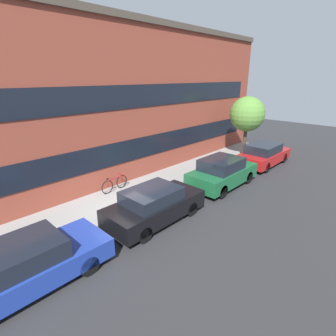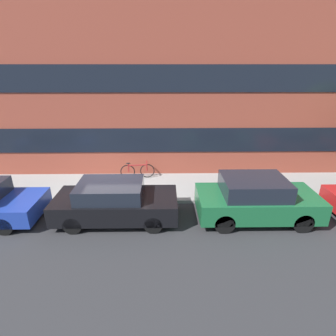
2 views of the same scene
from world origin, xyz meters
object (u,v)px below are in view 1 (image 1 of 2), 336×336
at_px(bicycle, 115,183).
at_px(street_tree, 247,114).
at_px(parked_car_red, 263,154).
at_px(parked_car_black, 155,205).
at_px(parked_car_green, 222,172).
at_px(parked_car_blue, 23,266).

height_order(bicycle, street_tree, street_tree).
bearing_deg(parked_car_red, parked_car_black, -180.00).
bearing_deg(bicycle, parked_car_green, -41.98).
xyz_separation_m(parked_car_blue, street_tree, (14.58, 1.57, 2.32)).
relative_size(parked_car_blue, parked_car_black, 1.09).
height_order(parked_car_green, street_tree, street_tree).
distance_m(parked_car_blue, bicycle, 6.10).
xyz_separation_m(parked_car_black, parked_car_green, (4.70, -0.00, 0.06)).
bearing_deg(parked_car_blue, street_tree, 6.17).
distance_m(bicycle, street_tree, 9.87).
xyz_separation_m(parked_car_green, bicycle, (-4.26, 3.23, -0.24)).
distance_m(parked_car_blue, parked_car_green, 9.43).
height_order(parked_car_green, parked_car_red, parked_car_green).
bearing_deg(parked_car_blue, parked_car_red, 0.00).
height_order(parked_car_blue, bicycle, parked_car_blue).
bearing_deg(parked_car_green, parked_car_red, 0.00).
bearing_deg(parked_car_black, parked_car_blue, 180.00).
distance_m(parked_car_red, street_tree, 2.82).
bearing_deg(parked_car_black, bicycle, 82.14).
xyz_separation_m(bicycle, street_tree, (9.41, -1.65, 2.48)).
bearing_deg(parked_car_green, bicycle, 142.82).
relative_size(parked_car_green, street_tree, 0.99).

